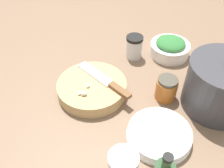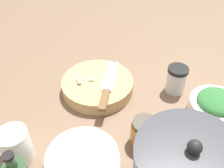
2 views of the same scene
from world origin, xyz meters
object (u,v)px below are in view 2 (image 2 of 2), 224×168
at_px(cutting_board, 98,85).
at_px(plate_stack, 82,159).
at_px(chef_knife, 108,87).
at_px(coffee_mug, 15,146).
at_px(honey_jar, 144,132).
at_px(herb_bowl, 216,106).
at_px(garlic_cloves, 82,81).
at_px(spice_jar, 176,80).

height_order(cutting_board, plate_stack, cutting_board).
relative_size(chef_knife, coffee_mug, 2.06).
bearing_deg(honey_jar, herb_bowl, 179.13).
bearing_deg(plate_stack, cutting_board, -120.65).
xyz_separation_m(herb_bowl, plate_stack, (0.41, -0.01, -0.02)).
distance_m(herb_bowl, coffee_mug, 0.56).
bearing_deg(cutting_board, honey_jar, 96.73).
xyz_separation_m(garlic_cloves, spice_jar, (-0.27, 0.12, -0.00)).
bearing_deg(spice_jar, coffee_mug, 4.71).
distance_m(coffee_mug, honey_jar, 0.32).
distance_m(herb_bowl, honey_jar, 0.24).
relative_size(chef_knife, spice_jar, 2.31).
height_order(cutting_board, chef_knife, chef_knife).
relative_size(chef_knife, honey_jar, 2.68).
height_order(cutting_board, herb_bowl, herb_bowl).
bearing_deg(plate_stack, honey_jar, 177.12).
bearing_deg(herb_bowl, coffee_mug, -9.86).
distance_m(spice_jar, honey_jar, 0.24).
distance_m(garlic_cloves, herb_bowl, 0.41).
relative_size(coffee_mug, plate_stack, 0.55).
bearing_deg(coffee_mug, chef_knife, -160.69).
bearing_deg(coffee_mug, spice_jar, -175.29).
distance_m(spice_jar, plate_stack, 0.39).
xyz_separation_m(chef_knife, coffee_mug, (0.29, 0.10, 0.00)).
bearing_deg(herb_bowl, cutting_board, -42.46).
height_order(herb_bowl, spice_jar, spice_jar).
xyz_separation_m(chef_knife, plate_stack, (0.15, 0.19, -0.03)).
height_order(garlic_cloves, herb_bowl, herb_bowl).
bearing_deg(cutting_board, herb_bowl, 137.54).
bearing_deg(cutting_board, coffee_mug, 28.38).
bearing_deg(garlic_cloves, spice_jar, 156.14).
distance_m(herb_bowl, spice_jar, 0.14).
height_order(cutting_board, coffee_mug, coffee_mug).
distance_m(garlic_cloves, coffee_mug, 0.28).
bearing_deg(cutting_board, plate_stack, 59.35).
xyz_separation_m(cutting_board, herb_bowl, (-0.27, 0.25, 0.01)).
xyz_separation_m(cutting_board, plate_stack, (0.14, 0.23, -0.01)).
xyz_separation_m(chef_knife, honey_jar, (-0.01, 0.20, -0.01)).
xyz_separation_m(coffee_mug, plate_stack, (-0.14, 0.08, -0.03)).
bearing_deg(spice_jar, cutting_board, -25.65).
height_order(chef_knife, herb_bowl, herb_bowl).
height_order(coffee_mug, honey_jar, coffee_mug).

